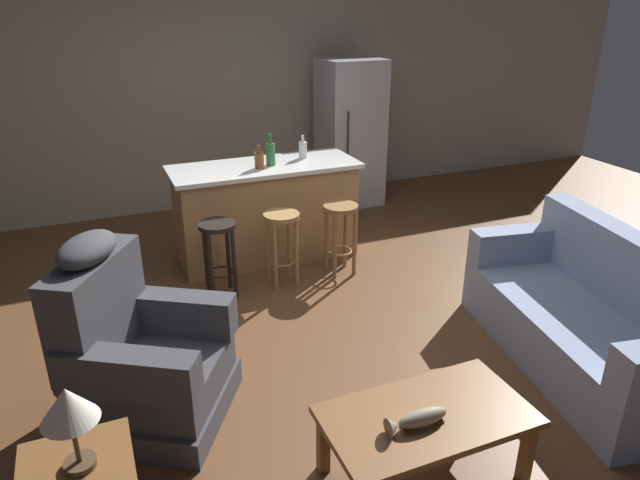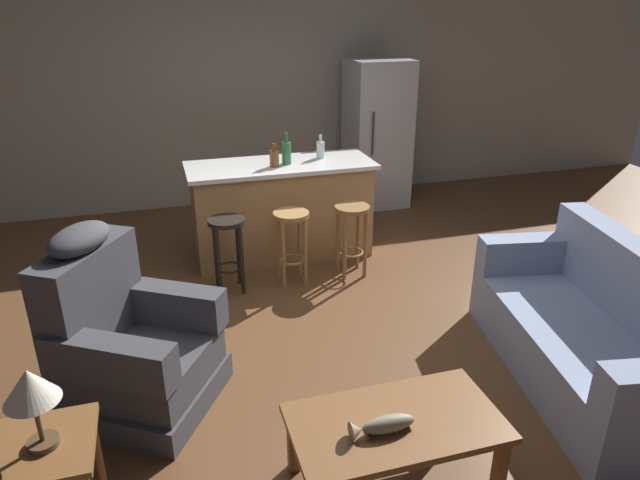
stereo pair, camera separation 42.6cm
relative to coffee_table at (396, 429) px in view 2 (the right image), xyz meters
name	(u,v)px [view 2 (the right image)]	position (x,y,z in m)	size (l,w,h in m)	color
ground_plane	(320,319)	(0.11, 1.73, -0.36)	(12.00, 12.00, 0.00)	brown
back_wall	(247,97)	(0.11, 4.86, 0.94)	(12.00, 0.05, 2.60)	#A89E89
coffee_table	(396,429)	(0.00, 0.00, 0.00)	(1.10, 0.60, 0.42)	brown
fish_figurine	(382,426)	(-0.10, -0.06, 0.10)	(0.34, 0.10, 0.10)	#4C3823
couch	(593,335)	(1.64, 0.47, -0.02)	(1.17, 2.02, 0.94)	#8493B2
recliner_near_lamp	(128,345)	(-1.33, 1.11, 0.06)	(1.16, 1.16, 1.20)	#3D3D42
end_table	(43,461)	(-1.69, 0.16, 0.10)	(0.48, 0.48, 0.56)	brown
table_lamp	(30,389)	(-1.67, 0.15, 0.50)	(0.24, 0.24, 0.41)	#4C3823
kitchen_island	(282,210)	(0.11, 3.08, 0.11)	(1.80, 0.70, 0.95)	#AD7F4C
bar_stool_left	(228,241)	(-0.52, 2.45, 0.11)	(0.32, 0.32, 0.68)	black
bar_stool_middle	(291,234)	(0.05, 2.45, 0.11)	(0.32, 0.32, 0.68)	#A87A47
bar_stool_right	(352,227)	(0.62, 2.45, 0.11)	(0.32, 0.32, 0.68)	olive
refrigerator	(377,134)	(1.58, 4.28, 0.52)	(0.70, 0.69, 1.76)	#B7B7BC
bottle_tall_green	(320,149)	(0.53, 3.17, 0.67)	(0.08, 0.08, 0.23)	silver
bottle_short_amber	(274,158)	(0.03, 2.99, 0.67)	(0.09, 0.09, 0.22)	brown
bottle_wine_dark	(286,152)	(0.16, 3.05, 0.70)	(0.09, 0.09, 0.30)	#2D6B38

